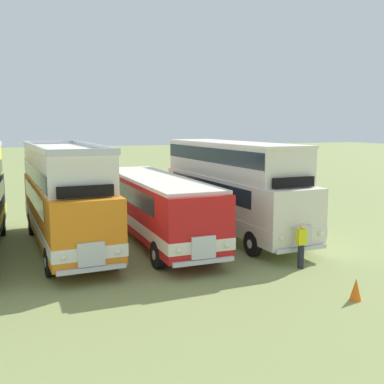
{
  "coord_description": "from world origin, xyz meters",
  "views": [
    {
      "loc": [
        -1.92,
        -20.05,
        5.28
      ],
      "look_at": [
        5.8,
        -0.05,
        2.17
      ],
      "focal_mm": 43.02,
      "sensor_mm": 36.0,
      "label": 1
    }
  ],
  "objects_px": {
    "bus_fourth_in_row": "(155,203)",
    "cone_near_end": "(356,289)",
    "bus_fifth_in_row": "(231,183)",
    "marshal_person": "(301,245)",
    "bus_third_in_row": "(64,194)"
  },
  "relations": [
    {
      "from": "bus_third_in_row",
      "to": "cone_near_end",
      "type": "bearing_deg",
      "value": -51.41
    },
    {
      "from": "bus_fifth_in_row",
      "to": "cone_near_end",
      "type": "bearing_deg",
      "value": -92.22
    },
    {
      "from": "bus_fifth_in_row",
      "to": "cone_near_end",
      "type": "height_order",
      "value": "bus_fifth_in_row"
    },
    {
      "from": "cone_near_end",
      "to": "marshal_person",
      "type": "relative_size",
      "value": 0.4
    },
    {
      "from": "bus_fourth_in_row",
      "to": "marshal_person",
      "type": "height_order",
      "value": "bus_fourth_in_row"
    },
    {
      "from": "bus_third_in_row",
      "to": "bus_fourth_in_row",
      "type": "distance_m",
      "value": 4.02
    },
    {
      "from": "bus_fifth_in_row",
      "to": "marshal_person",
      "type": "xyz_separation_m",
      "value": [
        -0.07,
        -6.14,
        -1.59
      ]
    },
    {
      "from": "bus_fourth_in_row",
      "to": "bus_fifth_in_row",
      "type": "xyz_separation_m",
      "value": [
        3.96,
        0.22,
        0.72
      ]
    },
    {
      "from": "bus_fourth_in_row",
      "to": "bus_third_in_row",
      "type": "bearing_deg",
      "value": 176.71
    },
    {
      "from": "bus_fourth_in_row",
      "to": "cone_near_end",
      "type": "distance_m",
      "value": 10.01
    },
    {
      "from": "bus_third_in_row",
      "to": "bus_fourth_in_row",
      "type": "relative_size",
      "value": 0.94
    },
    {
      "from": "bus_fourth_in_row",
      "to": "cone_near_end",
      "type": "relative_size",
      "value": 16.35
    },
    {
      "from": "cone_near_end",
      "to": "marshal_person",
      "type": "bearing_deg",
      "value": 84.97
    },
    {
      "from": "bus_fourth_in_row",
      "to": "cone_near_end",
      "type": "bearing_deg",
      "value": -68.77
    },
    {
      "from": "bus_fourth_in_row",
      "to": "bus_fifth_in_row",
      "type": "relative_size",
      "value": 1.0
    }
  ]
}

